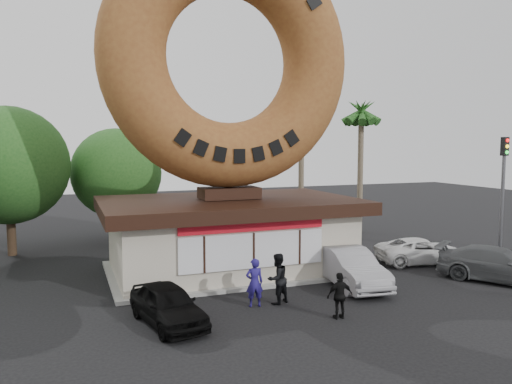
{
  "coord_description": "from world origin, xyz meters",
  "views": [
    {
      "loc": [
        -6.81,
        -15.11,
        5.75
      ],
      "look_at": [
        0.52,
        4.0,
        3.75
      ],
      "focal_mm": 35.0,
      "sensor_mm": 36.0,
      "label": 1
    }
  ],
  "objects": [
    {
      "name": "ground",
      "position": [
        0.0,
        0.0,
        0.0
      ],
      "size": [
        90.0,
        90.0,
        0.0
      ],
      "primitive_type": "plane",
      "color": "black",
      "rests_on": "ground"
    },
    {
      "name": "donut_shop",
      "position": [
        0.0,
        5.98,
        1.77
      ],
      "size": [
        11.2,
        7.2,
        3.8
      ],
      "color": "beige",
      "rests_on": "ground"
    },
    {
      "name": "giant_donut",
      "position": [
        0.0,
        6.0,
        9.39
      ],
      "size": [
        11.18,
        2.85,
        11.18
      ],
      "primitive_type": "torus",
      "rotation": [
        1.57,
        0.0,
        0.0
      ],
      "color": "brown",
      "rests_on": "donut_shop"
    },
    {
      "name": "tree_west",
      "position": [
        -9.5,
        13.0,
        4.64
      ],
      "size": [
        6.0,
        6.0,
        7.65
      ],
      "color": "#473321",
      "rests_on": "ground"
    },
    {
      "name": "tree_mid",
      "position": [
        -4.0,
        15.0,
        4.02
      ],
      "size": [
        5.2,
        5.2,
        6.63
      ],
      "color": "#473321",
      "rests_on": "ground"
    },
    {
      "name": "palm_near",
      "position": [
        7.5,
        14.0,
        8.41
      ],
      "size": [
        2.6,
        2.6,
        9.75
      ],
      "color": "#726651",
      "rests_on": "ground"
    },
    {
      "name": "palm_far",
      "position": [
        11.0,
        12.5,
        7.48
      ],
      "size": [
        2.6,
        2.6,
        8.75
      ],
      "color": "#726651",
      "rests_on": "ground"
    },
    {
      "name": "street_lamp",
      "position": [
        -1.86,
        16.0,
        4.48
      ],
      "size": [
        2.11,
        0.2,
        8.0
      ],
      "color": "#59595E",
      "rests_on": "ground"
    },
    {
      "name": "traffic_signal",
      "position": [
        14.0,
        3.99,
        3.87
      ],
      "size": [
        0.3,
        0.38,
        6.07
      ],
      "color": "#59595E",
      "rests_on": "ground"
    },
    {
      "name": "person_left",
      "position": [
        -0.71,
        0.94,
        0.86
      ],
      "size": [
        0.68,
        0.49,
        1.73
      ],
      "primitive_type": "imported",
      "rotation": [
        0.0,
        0.0,
        3.02
      ],
      "color": "navy",
      "rests_on": "ground"
    },
    {
      "name": "person_center",
      "position": [
        0.17,
        0.96,
        0.91
      ],
      "size": [
        1.08,
        0.98,
        1.83
      ],
      "primitive_type": "imported",
      "rotation": [
        0.0,
        0.0,
        3.53
      ],
      "color": "black",
      "rests_on": "ground"
    },
    {
      "name": "person_right",
      "position": [
        1.48,
        -1.21,
        0.77
      ],
      "size": [
        0.93,
        0.43,
        1.54
      ],
      "primitive_type": "imported",
      "rotation": [
        0.0,
        0.0,
        3.08
      ],
      "color": "black",
      "rests_on": "ground"
    },
    {
      "name": "car_black",
      "position": [
        -3.91,
        0.3,
        0.64
      ],
      "size": [
        2.24,
        4.0,
        1.29
      ],
      "primitive_type": "imported",
      "rotation": [
        0.0,
        0.0,
        0.2
      ],
      "color": "black",
      "rests_on": "ground"
    },
    {
      "name": "car_silver",
      "position": [
        3.82,
        1.99,
        0.75
      ],
      "size": [
        2.05,
        4.71,
        1.51
      ],
      "primitive_type": "imported",
      "rotation": [
        0.0,
        0.0,
        -0.1
      ],
      "color": "#949397",
      "rests_on": "ground"
    },
    {
      "name": "car_grey",
      "position": [
        9.96,
        0.3,
        0.71
      ],
      "size": [
        4.42,
        5.14,
        1.42
      ],
      "primitive_type": "imported",
      "rotation": [
        0.0,
        0.0,
        0.61
      ],
      "color": "#4E5052",
      "rests_on": "ground"
    },
    {
      "name": "car_white",
      "position": [
        9.07,
        4.02,
        0.6
      ],
      "size": [
        4.68,
        2.92,
        1.21
      ],
      "primitive_type": "imported",
      "rotation": [
        0.0,
        0.0,
        1.35
      ],
      "color": "silver",
      "rests_on": "ground"
    }
  ]
}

